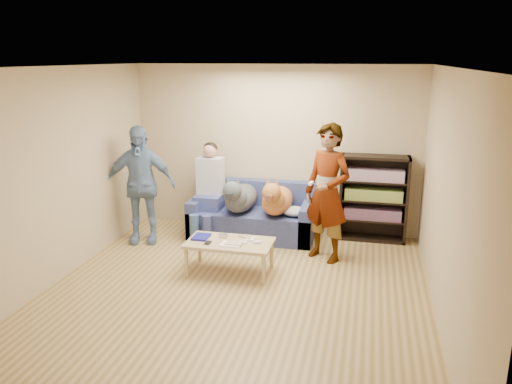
% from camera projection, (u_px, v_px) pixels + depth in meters
% --- Properties ---
extents(ground, '(5.00, 5.00, 0.00)m').
position_uv_depth(ground, '(233.00, 297.00, 5.81)').
color(ground, olive).
rests_on(ground, ground).
extents(ceiling, '(5.00, 5.00, 0.00)m').
position_uv_depth(ceiling, '(230.00, 67.00, 5.12)').
color(ceiling, white).
rests_on(ceiling, ground).
extents(wall_back, '(4.50, 0.00, 4.50)m').
position_uv_depth(wall_back, '(275.00, 149.00, 7.81)').
color(wall_back, tan).
rests_on(wall_back, ground).
extents(wall_front, '(4.50, 0.00, 4.50)m').
position_uv_depth(wall_front, '(123.00, 289.00, 3.11)').
color(wall_front, tan).
rests_on(wall_front, ground).
extents(wall_left, '(0.00, 5.00, 5.00)m').
position_uv_depth(wall_left, '(50.00, 178.00, 5.95)').
color(wall_left, tan).
rests_on(wall_left, ground).
extents(wall_right, '(0.00, 5.00, 5.00)m').
position_uv_depth(wall_right, '(448.00, 202.00, 4.97)').
color(wall_right, tan).
rests_on(wall_right, ground).
extents(blanket, '(0.38, 0.32, 0.13)m').
position_uv_depth(blanket, '(294.00, 211.00, 7.38)').
color(blanket, '#ADAEB2').
rests_on(blanket, sofa).
extents(person_standing_right, '(0.82, 0.74, 1.88)m').
position_uv_depth(person_standing_right, '(327.00, 193.00, 6.67)').
color(person_standing_right, gray).
rests_on(person_standing_right, ground).
extents(person_standing_left, '(1.11, 0.68, 1.76)m').
position_uv_depth(person_standing_left, '(140.00, 185.00, 7.34)').
color(person_standing_left, '#7190B6').
rests_on(person_standing_left, ground).
extents(held_controller, '(0.07, 0.13, 0.03)m').
position_uv_depth(held_controller, '(311.00, 183.00, 6.48)').
color(held_controller, white).
rests_on(held_controller, person_standing_right).
extents(notebook_blue, '(0.20, 0.26, 0.03)m').
position_uv_depth(notebook_blue, '(201.00, 237.00, 6.50)').
color(notebook_blue, navy).
rests_on(notebook_blue, coffee_table).
extents(papers, '(0.26, 0.20, 0.02)m').
position_uv_depth(papers, '(231.00, 244.00, 6.27)').
color(papers, white).
rests_on(papers, coffee_table).
extents(magazine, '(0.22, 0.17, 0.01)m').
position_uv_depth(magazine, '(234.00, 243.00, 6.27)').
color(magazine, '#B3AA8F').
rests_on(magazine, coffee_table).
extents(camera_silver, '(0.11, 0.06, 0.05)m').
position_uv_depth(camera_silver, '(223.00, 236.00, 6.50)').
color(camera_silver, '#AAABAF').
rests_on(camera_silver, coffee_table).
extents(controller_a, '(0.04, 0.13, 0.03)m').
position_uv_depth(controller_a, '(253.00, 239.00, 6.40)').
color(controller_a, white).
rests_on(controller_a, coffee_table).
extents(controller_b, '(0.09, 0.06, 0.03)m').
position_uv_depth(controller_b, '(257.00, 242.00, 6.31)').
color(controller_b, silver).
rests_on(controller_b, coffee_table).
extents(headphone_cup_a, '(0.07, 0.07, 0.02)m').
position_uv_depth(headphone_cup_a, '(244.00, 243.00, 6.31)').
color(headphone_cup_a, white).
rests_on(headphone_cup_a, coffee_table).
extents(headphone_cup_b, '(0.07, 0.07, 0.02)m').
position_uv_depth(headphone_cup_b, '(246.00, 240.00, 6.38)').
color(headphone_cup_b, silver).
rests_on(headphone_cup_b, coffee_table).
extents(pen_orange, '(0.13, 0.06, 0.01)m').
position_uv_depth(pen_orange, '(225.00, 246.00, 6.23)').
color(pen_orange, orange).
rests_on(pen_orange, coffee_table).
extents(pen_black, '(0.13, 0.08, 0.01)m').
position_uv_depth(pen_black, '(242.00, 237.00, 6.51)').
color(pen_black, black).
rests_on(pen_black, coffee_table).
extents(wallet, '(0.07, 0.12, 0.02)m').
position_uv_depth(wallet, '(208.00, 243.00, 6.31)').
color(wallet, black).
rests_on(wallet, coffee_table).
extents(sofa, '(1.90, 0.85, 0.82)m').
position_uv_depth(sofa, '(253.00, 218.00, 7.76)').
color(sofa, '#515B93').
rests_on(sofa, ground).
extents(person_seated, '(0.40, 0.73, 1.47)m').
position_uv_depth(person_seated, '(209.00, 187.00, 7.65)').
color(person_seated, '#3F4A8C').
rests_on(person_seated, sofa).
extents(dog_gray, '(0.45, 1.27, 0.65)m').
position_uv_depth(dog_gray, '(240.00, 197.00, 7.52)').
color(dog_gray, '#484952').
rests_on(dog_gray, sofa).
extents(dog_tan, '(0.44, 1.18, 0.64)m').
position_uv_depth(dog_tan, '(276.00, 199.00, 7.40)').
color(dog_tan, '#C66F3C').
rests_on(dog_tan, sofa).
extents(coffee_table, '(1.10, 0.60, 0.42)m').
position_uv_depth(coffee_table, '(230.00, 245.00, 6.38)').
color(coffee_table, tan).
rests_on(coffee_table, ground).
extents(bookshelf, '(1.00, 0.34, 1.30)m').
position_uv_depth(bookshelf, '(373.00, 196.00, 7.48)').
color(bookshelf, black).
rests_on(bookshelf, ground).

